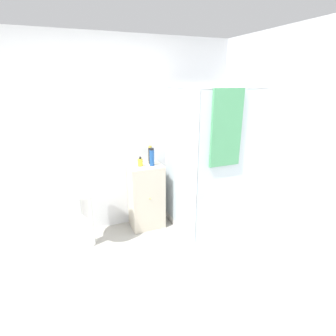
{
  "coord_description": "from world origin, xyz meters",
  "views": [
    {
      "loc": [
        -0.54,
        -1.67,
        1.98
      ],
      "look_at": [
        0.57,
        1.12,
        0.96
      ],
      "focal_mm": 28.0,
      "sensor_mm": 36.0,
      "label": 1
    }
  ],
  "objects_px": {
    "shampoo_bottle_tall_black": "(150,155)",
    "shampoo_bottle_blue": "(152,157)",
    "soap_dispenser": "(140,162)",
    "sink": "(85,193)"
  },
  "relations": [
    {
      "from": "shampoo_bottle_tall_black",
      "to": "shampoo_bottle_blue",
      "type": "relative_size",
      "value": 1.04
    },
    {
      "from": "shampoo_bottle_tall_black",
      "to": "shampoo_bottle_blue",
      "type": "height_order",
      "value": "shampoo_bottle_tall_black"
    },
    {
      "from": "soap_dispenser",
      "to": "shampoo_bottle_tall_black",
      "type": "bearing_deg",
      "value": 19.41
    },
    {
      "from": "sink",
      "to": "shampoo_bottle_tall_black",
      "type": "bearing_deg",
      "value": 15.11
    },
    {
      "from": "sink",
      "to": "shampoo_bottle_blue",
      "type": "relative_size",
      "value": 4.36
    },
    {
      "from": "sink",
      "to": "soap_dispenser",
      "type": "height_order",
      "value": "sink"
    },
    {
      "from": "shampoo_bottle_blue",
      "to": "sink",
      "type": "bearing_deg",
      "value": -170.41
    },
    {
      "from": "sink",
      "to": "shampoo_bottle_blue",
      "type": "xyz_separation_m",
      "value": [
        0.89,
        0.15,
        0.3
      ]
    },
    {
      "from": "soap_dispenser",
      "to": "shampoo_bottle_blue",
      "type": "xyz_separation_m",
      "value": [
        0.15,
        -0.04,
        0.06
      ]
    },
    {
      "from": "sink",
      "to": "shampoo_bottle_tall_black",
      "type": "height_order",
      "value": "shampoo_bottle_tall_black"
    }
  ]
}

